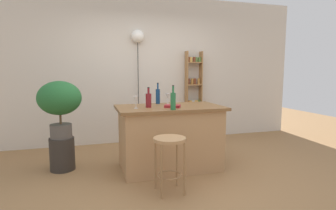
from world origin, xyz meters
The scene contains 15 objects.
ground centered at (0.00, 0.00, 0.00)m, with size 12.00×12.00×0.00m, color olive.
back_wall centered at (0.00, 1.95, 1.40)m, with size 6.40×0.10×2.80m, color beige.
kitchen_counter centered at (0.00, 0.30, 0.45)m, with size 1.47×0.84×0.89m.
bar_stool centered at (-0.24, -0.47, 0.48)m, with size 0.37×0.37×0.64m.
spice_shelf centered at (0.96, 1.80, 0.91)m, with size 0.33×0.16×1.77m.
plant_stool centered at (-1.47, 0.65, 0.23)m, with size 0.34×0.34×0.46m, color #2D2823.
potted_plant centered at (-1.47, 0.65, 0.97)m, with size 0.58×0.52×0.79m.
bottle_soda_blue centered at (-0.06, -0.04, 1.01)m, with size 0.07×0.07×0.31m.
bottle_vinegar centered at (-0.08, 0.63, 1.01)m, with size 0.06×0.06×0.32m.
bottle_wine_red centered at (-0.31, 0.26, 0.99)m, with size 0.08×0.08×0.27m.
wine_glass_left centered at (-0.28, 0.51, 1.01)m, with size 0.07×0.07×0.16m.
wine_glass_center centered at (0.04, 0.51, 1.01)m, with size 0.07×0.07×0.16m.
wine_glass_right centered at (-0.49, 0.23, 1.01)m, with size 0.07×0.07×0.16m.
cookbook centered at (0.00, 0.17, 0.91)m, with size 0.21×0.15×0.04m, color maroon.
pendant_globe_light centered at (-0.16, 1.84, 2.00)m, with size 0.24×0.24×2.15m.
Camera 1 is at (-1.11, -3.34, 1.39)m, focal length 29.31 mm.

